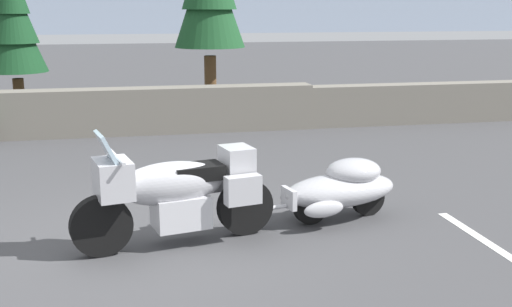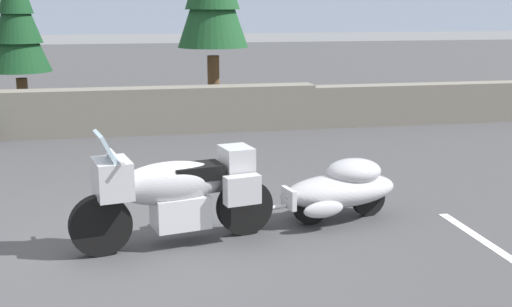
% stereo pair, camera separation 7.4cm
% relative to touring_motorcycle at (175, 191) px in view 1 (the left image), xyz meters
% --- Properties ---
extents(ground_plane, '(80.00, 80.00, 0.00)m').
position_rel_touring_motorcycle_xyz_m(ground_plane, '(-0.57, 0.08, -0.62)').
color(ground_plane, '#424244').
extents(stone_guard_wall, '(24.00, 0.59, 0.95)m').
position_rel_touring_motorcycle_xyz_m(stone_guard_wall, '(-0.64, 6.52, -0.17)').
color(stone_guard_wall, slate).
rests_on(stone_guard_wall, ground).
extents(touring_motorcycle, '(2.29, 1.03, 1.33)m').
position_rel_touring_motorcycle_xyz_m(touring_motorcycle, '(0.00, 0.00, 0.00)').
color(touring_motorcycle, black).
rests_on(touring_motorcycle, ground).
extents(car_shaped_trailer, '(2.23, 1.01, 0.76)m').
position_rel_touring_motorcycle_xyz_m(car_shaped_trailer, '(2.07, 0.44, -0.21)').
color(car_shaped_trailer, black).
rests_on(car_shaped_trailer, ground).
extents(pine_tree_secondary, '(1.33, 1.33, 3.71)m').
position_rel_touring_motorcycle_xyz_m(pine_tree_secondary, '(-2.76, 7.78, 1.70)').
color(pine_tree_secondary, brown).
rests_on(pine_tree_secondary, ground).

